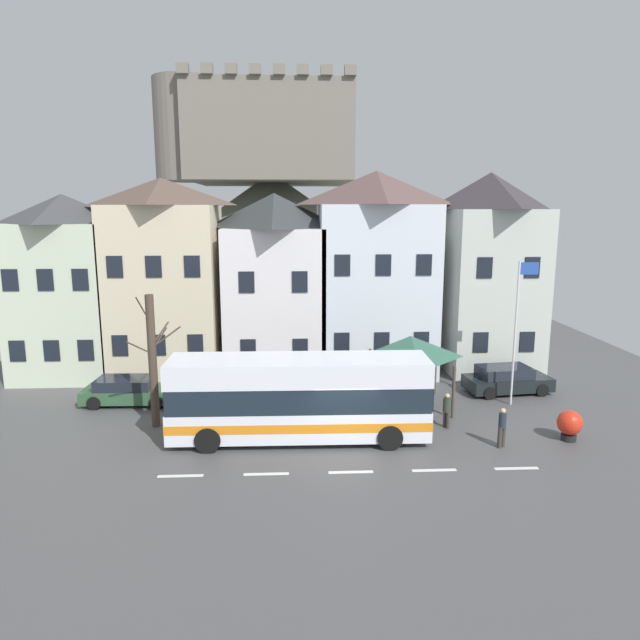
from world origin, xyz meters
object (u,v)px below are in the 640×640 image
(pedestrian_00, at_px, (502,427))
(parked_car_01, at_px, (129,391))
(townhouse_01, at_px, (165,278))
(harbour_buoy, at_px, (570,424))
(townhouse_04, at_px, (486,272))
(pedestrian_01, at_px, (447,408))
(townhouse_02, at_px, (275,283))
(townhouse_03, at_px, (375,273))
(bus_shelter, at_px, (410,347))
(parked_car_00, at_px, (507,380))
(public_bench, at_px, (380,384))
(hilltop_castle, at_px, (271,232))
(townhouse_00, at_px, (69,286))
(pedestrian_02, at_px, (424,399))
(bare_tree_00, at_px, (153,360))
(transit_bus, at_px, (299,399))
(flagpole, at_px, (518,323))

(pedestrian_00, bearing_deg, parked_car_01, 159.51)
(townhouse_01, bearing_deg, parked_car_01, -99.69)
(pedestrian_00, xyz_separation_m, harbour_buoy, (2.97, 0.52, -0.12))
(townhouse_04, distance_m, harbour_buoy, 12.52)
(parked_car_01, xyz_separation_m, pedestrian_01, (14.41, -3.85, 0.23))
(townhouse_02, distance_m, townhouse_03, 5.73)
(townhouse_02, distance_m, bus_shelter, 9.69)
(parked_car_00, distance_m, public_bench, 6.43)
(townhouse_02, height_order, harbour_buoy, townhouse_02)
(hilltop_castle, height_order, parked_car_01, hilltop_castle)
(townhouse_03, height_order, public_bench, townhouse_03)
(townhouse_01, distance_m, townhouse_03, 11.73)
(townhouse_00, relative_size, parked_car_00, 2.26)
(townhouse_00, bearing_deg, public_bench, -15.14)
(public_bench, bearing_deg, townhouse_01, 160.12)
(townhouse_03, relative_size, pedestrian_02, 7.06)
(hilltop_castle, bearing_deg, public_bench, -76.32)
(townhouse_03, relative_size, pedestrian_00, 7.06)
(townhouse_03, bearing_deg, bare_tree_00, -141.31)
(townhouse_03, distance_m, parked_car_00, 9.22)
(pedestrian_02, distance_m, harbour_buoy, 5.94)
(bare_tree_00, bearing_deg, transit_bus, -16.42)
(townhouse_02, relative_size, public_bench, 6.36)
(pedestrian_02, xyz_separation_m, bare_tree_00, (-11.71, -0.17, 1.99))
(townhouse_03, bearing_deg, townhouse_04, 4.62)
(townhouse_01, height_order, hilltop_castle, hilltop_castle)
(public_bench, height_order, harbour_buoy, harbour_buoy)
(townhouse_03, bearing_deg, townhouse_00, 179.76)
(parked_car_01, xyz_separation_m, harbour_buoy, (18.99, -5.47, 0.07))
(hilltop_castle, relative_size, transit_bus, 3.48)
(parked_car_01, bearing_deg, parked_car_00, 3.74)
(townhouse_01, relative_size, flagpole, 1.58)
(flagpole, bearing_deg, pedestrian_02, -159.28)
(parked_car_00, relative_size, bare_tree_00, 0.77)
(hilltop_castle, distance_m, bus_shelter, 29.05)
(townhouse_04, relative_size, flagpole, 1.64)
(townhouse_00, bearing_deg, hilltop_castle, 63.39)
(townhouse_00, relative_size, bus_shelter, 2.78)
(townhouse_02, relative_size, parked_car_01, 2.30)
(bus_shelter, bearing_deg, pedestrian_02, -79.83)
(townhouse_00, distance_m, townhouse_03, 17.17)
(transit_bus, relative_size, parked_car_00, 2.35)
(townhouse_02, distance_m, hilltop_castle, 21.00)
(townhouse_03, xyz_separation_m, harbour_buoy, (6.38, -10.98, -4.94))
(flagpole, bearing_deg, bare_tree_00, -173.22)
(townhouse_04, bearing_deg, townhouse_01, -177.22)
(pedestrian_02, bearing_deg, townhouse_01, 148.01)
(townhouse_00, distance_m, transit_bus, 16.72)
(parked_car_01, height_order, pedestrian_00, pedestrian_00)
(townhouse_01, distance_m, parked_car_01, 7.10)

